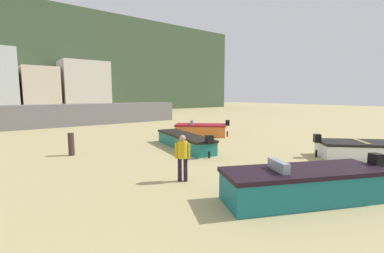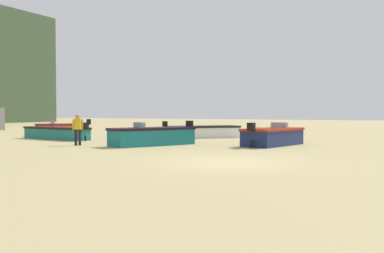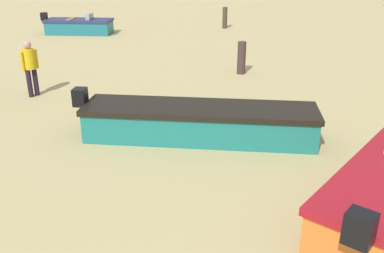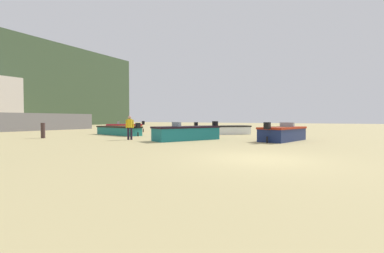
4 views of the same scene
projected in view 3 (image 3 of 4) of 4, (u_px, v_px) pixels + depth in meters
boat_teal_3 at (199, 122)px, 9.45m from camera, size 2.13×5.51×1.09m
boat_teal_4 at (79, 26)px, 21.97m from camera, size 1.79×3.74×1.08m
mooring_post_near_water at (242, 58)px, 14.57m from camera, size 0.29×0.29×1.12m
mooring_post_mid_beach at (225, 18)px, 23.59m from camera, size 0.27×0.27×1.15m
beach_walker_foreground at (30, 64)px, 12.09m from camera, size 0.48×0.48×1.62m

